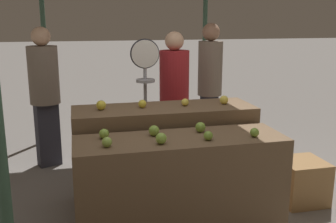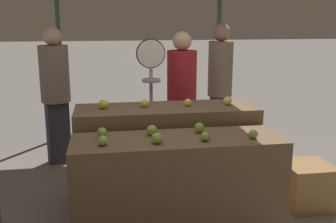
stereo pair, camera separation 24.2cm
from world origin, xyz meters
name	(u,v)px [view 1 (the left image)]	position (x,y,z in m)	size (l,w,h in m)	color
display_counter_front	(180,186)	(0.00, 0.00, 0.42)	(1.71, 0.55, 0.84)	brown
display_counter_back	(164,155)	(0.00, 0.60, 0.48)	(1.71, 0.55, 0.96)	brown
apple_front_0	(107,142)	(-0.60, -0.10, 0.88)	(0.08, 0.08, 0.08)	#8EB247
apple_front_1	(161,138)	(-0.19, -0.12, 0.89)	(0.09, 0.09, 0.09)	#84AD3D
apple_front_2	(208,136)	(0.19, -0.11, 0.88)	(0.07, 0.07, 0.07)	#7AA338
apple_front_3	(255,132)	(0.59, -0.12, 0.88)	(0.07, 0.07, 0.07)	#7AA338
apple_front_4	(104,134)	(-0.60, 0.12, 0.88)	(0.08, 0.08, 0.08)	#84AD3D
apple_front_5	(154,131)	(-0.20, 0.10, 0.89)	(0.09, 0.09, 0.09)	#84AD3D
apple_front_6	(200,127)	(0.20, 0.12, 0.89)	(0.09, 0.09, 0.09)	#7AA338
apple_back_0	(101,105)	(-0.59, 0.61, 1.01)	(0.09, 0.09, 0.09)	gold
apple_back_1	(142,104)	(-0.21, 0.61, 1.00)	(0.08, 0.08, 0.08)	gold
apple_back_2	(185,102)	(0.20, 0.60, 1.00)	(0.07, 0.07, 0.07)	yellow
apple_back_3	(224,100)	(0.60, 0.59, 1.01)	(0.08, 0.08, 0.08)	yellow
produce_scale	(145,78)	(-0.08, 1.17, 1.16)	(0.31, 0.20, 1.57)	#99999E
person_vendor_at_scale	(174,92)	(0.31, 1.44, 0.95)	(0.43, 0.43, 1.64)	#2D2D38
person_customer_left	(210,79)	(0.90, 1.88, 1.01)	(0.41, 0.41, 1.72)	#2D2D38
person_customer_right	(44,88)	(-1.17, 1.91, 0.98)	(0.46, 0.46, 1.69)	#2D2D38
wooden_crate_side	(301,181)	(1.32, 0.29, 0.21)	(0.43, 0.43, 0.43)	#9E7547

